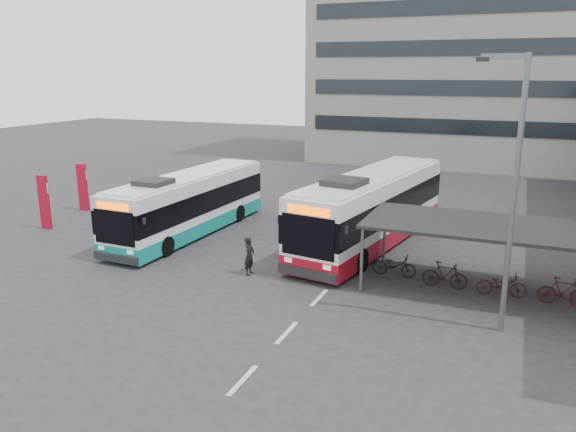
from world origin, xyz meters
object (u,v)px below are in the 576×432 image
at_px(bus_teal, 189,204).
at_px(pedestrian, 249,256).
at_px(bus_main, 372,209).
at_px(lamp_post, 512,180).

xyz_separation_m(bus_teal, pedestrian, (5.35, -4.12, -0.71)).
relative_size(bus_main, lamp_post, 1.47).
height_order(bus_teal, lamp_post, lamp_post).
bearing_deg(pedestrian, bus_main, -32.61).
height_order(bus_main, pedestrian, bus_main).
distance_m(bus_teal, pedestrian, 6.79).
distance_m(pedestrian, lamp_post, 10.31).
bearing_deg(lamp_post, pedestrian, 165.02).
bearing_deg(bus_main, bus_teal, -159.43).
relative_size(bus_teal, pedestrian, 7.03).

